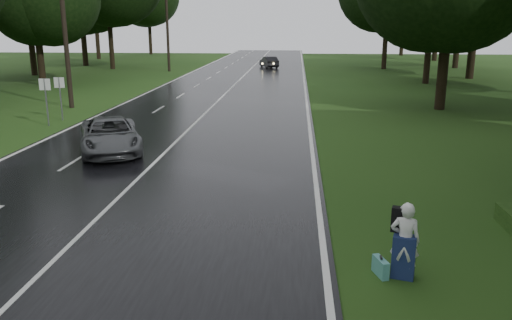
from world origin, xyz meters
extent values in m
plane|color=#224213|center=(0.00, 0.00, 0.00)|extent=(160.00, 160.00, 0.00)
cube|color=black|center=(0.00, 20.00, 0.02)|extent=(12.00, 140.00, 0.04)
cube|color=silver|center=(0.00, 20.00, 0.04)|extent=(0.12, 140.00, 0.01)
imported|color=#444648|center=(-2.16, 9.62, 0.70)|extent=(3.83, 5.24, 1.32)
imported|color=black|center=(1.92, 50.25, 0.68)|extent=(2.49, 4.08, 1.27)
imported|color=silver|center=(7.33, -0.08, 0.80)|extent=(0.67, 0.53, 1.60)
cube|color=#17244E|center=(7.33, -0.08, 0.45)|extent=(0.51, 0.41, 0.90)
cube|color=black|center=(7.26, 0.15, 1.15)|extent=(0.40, 0.29, 0.51)
cube|color=teal|center=(6.89, -0.03, 0.18)|extent=(0.29, 0.54, 0.37)
camera|label=1|loc=(5.12, -9.78, 4.97)|focal=36.29mm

